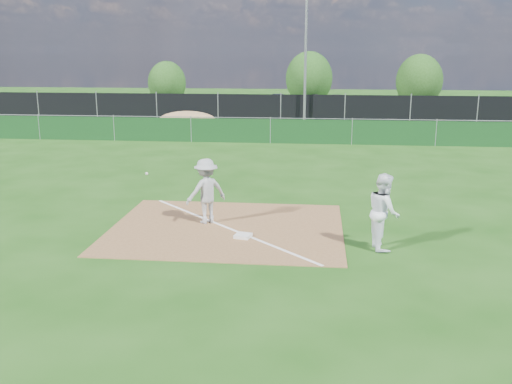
% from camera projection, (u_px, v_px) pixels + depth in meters
% --- Properties ---
extents(ground, '(90.00, 90.00, 0.00)m').
position_uv_depth(ground, '(260.00, 162.00, 23.55)').
color(ground, '#19470F').
rests_on(ground, ground).
extents(infield_dirt, '(6.00, 5.00, 0.02)m').
position_uv_depth(infield_dirt, '(227.00, 228.00, 14.87)').
color(infield_dirt, brown).
rests_on(infield_dirt, ground).
extents(foul_line, '(5.01, 5.01, 0.01)m').
position_uv_depth(foul_line, '(227.00, 227.00, 14.87)').
color(foul_line, white).
rests_on(foul_line, infield_dirt).
extents(green_fence, '(44.00, 0.05, 1.20)m').
position_uv_depth(green_fence, '(270.00, 131.00, 28.23)').
color(green_fence, '#0E3614').
rests_on(green_fence, ground).
extents(dirt_mound, '(3.38, 2.60, 1.17)m').
position_uv_depth(dirt_mound, '(187.00, 122.00, 32.12)').
color(dirt_mound, '#A17A4E').
rests_on(dirt_mound, ground).
extents(black_fence, '(46.00, 0.04, 1.80)m').
position_uv_depth(black_fence, '(281.00, 109.00, 35.87)').
color(black_fence, black).
rests_on(black_fence, ground).
extents(parking_lot, '(46.00, 9.00, 0.01)m').
position_uv_depth(parking_lot, '(285.00, 114.00, 40.91)').
color(parking_lot, black).
rests_on(parking_lot, ground).
extents(light_pole, '(0.16, 0.16, 8.00)m').
position_uv_depth(light_pole, '(305.00, 58.00, 34.68)').
color(light_pole, slate).
rests_on(light_pole, ground).
extents(first_base, '(0.45, 0.45, 0.08)m').
position_uv_depth(first_base, '(243.00, 236.00, 14.10)').
color(first_base, white).
rests_on(first_base, infield_dirt).
extents(play_at_first, '(2.32, 1.18, 1.74)m').
position_uv_depth(play_at_first, '(206.00, 191.00, 15.10)').
color(play_at_first, '#B0B0B2').
rests_on(play_at_first, infield_dirt).
extents(runner, '(0.80, 0.96, 1.79)m').
position_uv_depth(runner, '(384.00, 211.00, 13.19)').
color(runner, white).
rests_on(runner, ground).
extents(car_left, '(4.42, 3.03, 1.40)m').
position_uv_depth(car_left, '(219.00, 105.00, 40.56)').
color(car_left, '#97999E').
rests_on(car_left, parking_lot).
extents(car_mid, '(4.60, 2.23, 1.45)m').
position_uv_depth(car_mid, '(284.00, 105.00, 40.14)').
color(car_mid, black).
rests_on(car_mid, parking_lot).
extents(car_right, '(5.07, 2.82, 1.39)m').
position_uv_depth(car_right, '(344.00, 105.00, 40.62)').
color(car_right, black).
rests_on(car_right, parking_lot).
extents(tree_left, '(3.07, 3.07, 3.64)m').
position_uv_depth(tree_left, '(167.00, 83.00, 46.45)').
color(tree_left, '#382316').
rests_on(tree_left, ground).
extents(tree_mid, '(3.72, 3.72, 4.42)m').
position_uv_depth(tree_mid, '(309.00, 78.00, 45.60)').
color(tree_mid, '#382316').
rests_on(tree_mid, ground).
extents(tree_right, '(3.55, 3.55, 4.21)m').
position_uv_depth(tree_right, '(419.00, 81.00, 43.99)').
color(tree_right, '#382316').
rests_on(tree_right, ground).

